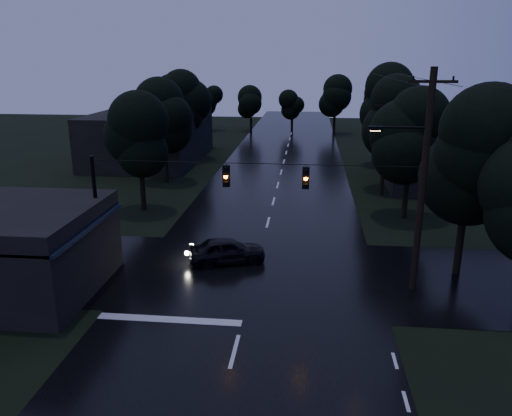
# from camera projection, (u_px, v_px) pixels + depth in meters

# --- Properties ---
(main_road) EXTENTS (12.00, 120.00, 0.02)m
(main_road) POSITION_uv_depth(u_px,v_px,m) (278.00, 185.00, 42.09)
(main_road) COLOR black
(main_road) RESTS_ON ground
(cross_street) EXTENTS (60.00, 9.00, 0.02)m
(cross_street) POSITION_uv_depth(u_px,v_px,m) (255.00, 273.00, 24.96)
(cross_street) COLOR black
(cross_street) RESTS_ON ground
(building_far_right) EXTENTS (10.00, 14.00, 4.40)m
(building_far_right) POSITION_uv_depth(u_px,v_px,m) (440.00, 154.00, 43.85)
(building_far_right) COLOR black
(building_far_right) RESTS_ON ground
(building_far_left) EXTENTS (10.00, 16.00, 5.00)m
(building_far_left) POSITION_uv_depth(u_px,v_px,m) (151.00, 135.00, 52.29)
(building_far_left) COLOR black
(building_far_left) RESTS_ON ground
(utility_pole_main) EXTENTS (3.50, 0.30, 10.00)m
(utility_pole_main) POSITION_uv_depth(u_px,v_px,m) (421.00, 179.00, 21.74)
(utility_pole_main) COLOR black
(utility_pole_main) RESTS_ON ground
(utility_pole_far) EXTENTS (2.00, 0.30, 7.50)m
(utility_pole_far) POSITION_uv_depth(u_px,v_px,m) (385.00, 145.00, 38.23)
(utility_pole_far) COLOR black
(utility_pole_far) RESTS_ON ground
(anchor_pole_left) EXTENTS (0.18, 0.18, 6.00)m
(anchor_pole_left) POSITION_uv_depth(u_px,v_px,m) (97.00, 217.00, 23.89)
(anchor_pole_left) COLOR black
(anchor_pole_left) RESTS_ON ground
(span_signals) EXTENTS (15.00, 0.37, 1.12)m
(span_signals) POSITION_uv_depth(u_px,v_px,m) (265.00, 176.00, 22.42)
(span_signals) COLOR black
(span_signals) RESTS_ON ground
(tree_corner_near) EXTENTS (4.48, 4.48, 9.44)m
(tree_corner_near) POSITION_uv_depth(u_px,v_px,m) (471.00, 155.00, 23.17)
(tree_corner_near) COLOR black
(tree_corner_near) RESTS_ON ground
(tree_left_a) EXTENTS (3.92, 3.92, 8.26)m
(tree_left_a) POSITION_uv_depth(u_px,v_px,m) (139.00, 136.00, 33.86)
(tree_left_a) COLOR black
(tree_left_a) RESTS_ON ground
(tree_left_b) EXTENTS (4.20, 4.20, 8.85)m
(tree_left_b) POSITION_uv_depth(u_px,v_px,m) (163.00, 117.00, 41.43)
(tree_left_b) COLOR black
(tree_left_b) RESTS_ON ground
(tree_left_c) EXTENTS (4.48, 4.48, 9.44)m
(tree_left_c) POSITION_uv_depth(u_px,v_px,m) (185.00, 102.00, 50.90)
(tree_left_c) COLOR black
(tree_left_c) RESTS_ON ground
(tree_right_a) EXTENTS (4.20, 4.20, 8.85)m
(tree_right_a) POSITION_uv_depth(u_px,v_px,m) (411.00, 134.00, 31.94)
(tree_right_a) COLOR black
(tree_right_a) RESTS_ON ground
(tree_right_b) EXTENTS (4.48, 4.48, 9.44)m
(tree_right_b) POSITION_uv_depth(u_px,v_px,m) (400.00, 115.00, 39.39)
(tree_right_b) COLOR black
(tree_right_b) RESTS_ON ground
(tree_right_c) EXTENTS (4.76, 4.76, 10.03)m
(tree_right_c) POSITION_uv_depth(u_px,v_px,m) (389.00, 100.00, 48.74)
(tree_right_c) COLOR black
(tree_right_c) RESTS_ON ground
(car) EXTENTS (4.29, 2.74, 1.36)m
(car) POSITION_uv_depth(u_px,v_px,m) (227.00, 250.00, 26.09)
(car) COLOR black
(car) RESTS_ON ground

